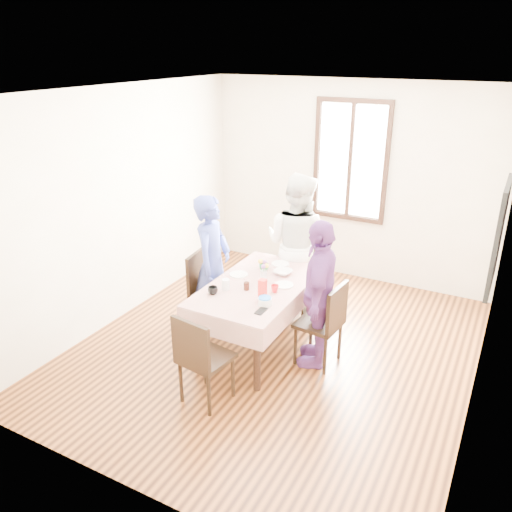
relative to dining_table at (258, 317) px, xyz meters
The scene contains 30 objects.
ground 0.42m from the dining_table, 20.23° to the left, with size 4.50×4.50×0.00m, color black.
back_wall 2.52m from the dining_table, 85.41° to the left, with size 4.00×4.00×0.00m, color beige.
right_wall 2.39m from the dining_table, ahead, with size 4.50×4.50×0.00m, color beige.
window_frame 2.64m from the dining_table, 85.37° to the left, with size 1.02×0.06×1.62m, color black.
window_pane 2.64m from the dining_table, 85.39° to the left, with size 0.90×0.02×1.50m, color white.
art_poster 2.49m from the dining_table, ahead, with size 0.04×0.76×0.96m, color red.
dining_table is the anchor object (origin of this frame).
tablecloth 0.38m from the dining_table, 75.96° to the left, with size 0.93×1.60×0.01m, color #5D0500.
chair_left 0.70m from the dining_table, 168.38° to the left, with size 0.42×0.42×0.91m, color black.
chair_right 0.68m from the dining_table, ahead, with size 0.42×0.42×0.91m, color black.
chair_far 1.02m from the dining_table, 90.00° to the left, with size 0.42×0.42×0.91m, color black.
chair_near 1.02m from the dining_table, 90.00° to the right, with size 0.42×0.42×0.91m, color black.
person_left 0.80m from the dining_table, 168.07° to the left, with size 0.58×0.38×1.60m, color #333F8D.
person_far 1.12m from the dining_table, 90.00° to the left, with size 0.84×0.66×1.74m, color silver.
person_right 0.77m from the dining_table, ahead, with size 0.92×0.38×1.56m, color #602F73.
mug_black 0.67m from the dining_table, 125.26° to the right, with size 0.10×0.10×0.08m, color black.
mug_flag 0.49m from the dining_table, 19.93° to the right, with size 0.08×0.08×0.08m, color red.
mug_green 0.56m from the dining_table, 107.55° to the left, with size 0.11×0.11×0.08m, color #0C7226.
serving_bowl 0.55m from the dining_table, 70.63° to the left, with size 0.20×0.20×0.05m, color white.
juice_carton 0.61m from the dining_table, 55.40° to the right, with size 0.07×0.07×0.22m, color red.
butter_tub 0.63m from the dining_table, 54.51° to the right, with size 0.14×0.14×0.07m, color white.
jam_jar 0.46m from the dining_table, 104.65° to the right, with size 0.06×0.06×0.08m, color black.
drinking_glass 0.57m from the dining_table, 131.45° to the right, with size 0.08×0.08×0.11m, color silver.
smartphone 0.71m from the dining_table, 59.78° to the right, with size 0.08×0.15×0.01m, color black.
flower_vase 0.46m from the dining_table, 74.66° to the left, with size 0.07×0.07×0.13m, color silver.
plate_left 0.51m from the dining_table, 159.96° to the left, with size 0.20×0.20×0.01m, color white.
plate_right 0.48m from the dining_table, 21.60° to the left, with size 0.20×0.20×0.01m, color white.
plate_far 0.71m from the dining_table, 92.22° to the left, with size 0.20×0.20×0.01m, color white.
butter_lid 0.65m from the dining_table, 54.51° to the right, with size 0.12×0.12×0.01m, color blue.
flower_bunch 0.57m from the dining_table, 74.66° to the left, with size 0.09×0.09×0.10m, color yellow, non-canonical shape.
Camera 1 is at (2.07, -4.37, 3.09)m, focal length 36.01 mm.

